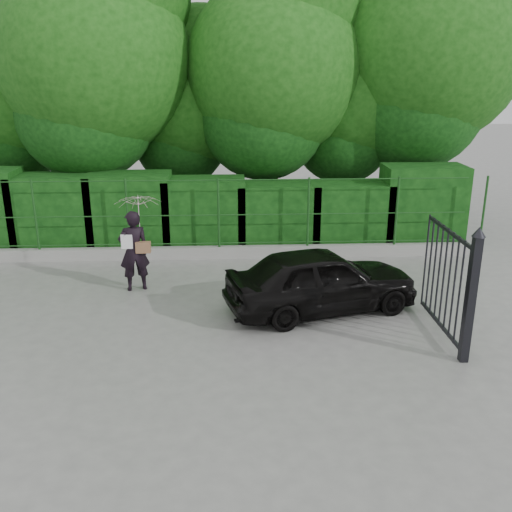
{
  "coord_description": "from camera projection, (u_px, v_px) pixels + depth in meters",
  "views": [
    {
      "loc": [
        0.68,
        -9.64,
        4.75
      ],
      "look_at": [
        1.2,
        1.3,
        1.1
      ],
      "focal_mm": 40.0,
      "sensor_mm": 36.0,
      "label": 1
    }
  ],
  "objects": [
    {
      "name": "woman",
      "position": [
        137.0,
        229.0,
        12.39
      ],
      "size": [
        1.03,
        1.02,
        2.14
      ],
      "color": "black",
      "rests_on": "ground"
    },
    {
      "name": "kerb",
      "position": [
        204.0,
        253.0,
        14.82
      ],
      "size": [
        14.0,
        0.25,
        0.3
      ],
      "primitive_type": "cube",
      "color": "#9E9E99",
      "rests_on": "ground"
    },
    {
      "name": "fence",
      "position": [
        212.0,
        213.0,
        14.5
      ],
      "size": [
        14.13,
        0.06,
        1.8
      ],
      "color": "#194818",
      "rests_on": "kerb"
    },
    {
      "name": "gate",
      "position": [
        460.0,
        285.0,
        9.75
      ],
      "size": [
        0.22,
        2.33,
        2.36
      ],
      "color": "black",
      "rests_on": "ground"
    },
    {
      "name": "trees",
      "position": [
        243.0,
        71.0,
        16.53
      ],
      "size": [
        17.1,
        6.15,
        8.08
      ],
      "color": "black",
      "rests_on": "ground"
    },
    {
      "name": "car",
      "position": [
        321.0,
        280.0,
        11.49
      ],
      "size": [
        4.16,
        2.55,
        1.32
      ],
      "primitive_type": "imported",
      "rotation": [
        0.0,
        0.0,
        1.84
      ],
      "color": "black",
      "rests_on": "ground"
    },
    {
      "name": "ground",
      "position": [
        195.0,
        335.0,
        10.61
      ],
      "size": [
        80.0,
        80.0,
        0.0
      ],
      "primitive_type": "plane",
      "color": "gray"
    },
    {
      "name": "hedge",
      "position": [
        200.0,
        212.0,
        15.5
      ],
      "size": [
        14.2,
        1.2,
        2.21
      ],
      "color": "black",
      "rests_on": "ground"
    }
  ]
}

